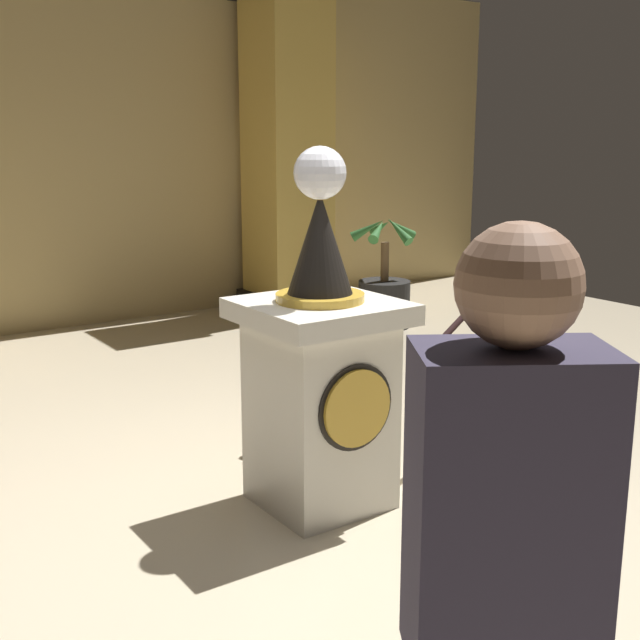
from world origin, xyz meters
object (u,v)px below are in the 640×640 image
(potted_palm_right, at_px, (384,294))
(bystander_guest, at_px, (500,630))
(stanchion_far, at_px, (315,380))
(pedestal_clock, at_px, (320,374))
(stanchion_near, at_px, (495,420))

(potted_palm_right, bearing_deg, bystander_guest, -127.18)
(bystander_guest, bearing_deg, stanchion_far, 61.70)
(stanchion_far, xyz_separation_m, potted_palm_right, (2.25, 2.09, -0.04))
(bystander_guest, bearing_deg, pedestal_clock, 63.28)
(stanchion_near, relative_size, bystander_guest, 0.60)
(pedestal_clock, relative_size, stanchion_near, 1.77)
(stanchion_near, height_order, bystander_guest, bystander_guest)
(pedestal_clock, xyz_separation_m, bystander_guest, (-1.13, -2.24, 0.22))
(pedestal_clock, bearing_deg, potted_palm_right, 46.27)
(bystander_guest, bearing_deg, potted_palm_right, 52.82)
(potted_palm_right, bearing_deg, stanchion_near, -119.84)
(stanchion_far, relative_size, potted_palm_right, 0.94)
(pedestal_clock, height_order, stanchion_near, pedestal_clock)
(stanchion_far, relative_size, bystander_guest, 0.61)
(stanchion_near, bearing_deg, bystander_guest, -136.85)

